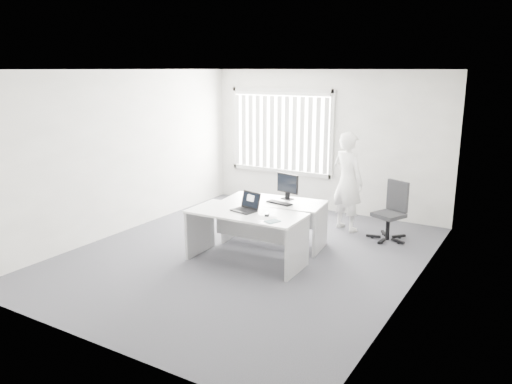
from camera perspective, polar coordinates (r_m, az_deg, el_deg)
The scene contains 18 objects.
ground at distance 7.81m, azimuth -1.13°, elevation -7.19°, with size 6.00×6.00×0.00m, color #52525A.
wall_back at distance 10.05m, azimuth 7.99°, elevation 5.71°, with size 5.00×0.02×2.80m, color silver.
wall_front at distance 5.20m, azimuth -19.05°, elevation -2.61°, with size 5.00×0.02×2.80m, color silver.
wall_left at distance 8.98m, azimuth -14.86°, elevation 4.41°, with size 0.02×6.00×2.80m, color silver.
wall_right at distance 6.48m, azimuth 17.91°, elevation 0.64°, with size 0.02×6.00×2.80m, color silver.
ceiling at distance 7.29m, azimuth -1.24°, elevation 13.82°, with size 5.00×6.00×0.02m, color silver.
window at distance 10.43m, azimuth 2.84°, elevation 6.95°, with size 2.32×0.06×1.76m, color #B7B7B2.
blinds at distance 10.38m, azimuth 2.68°, elevation 6.75°, with size 2.20×0.10×1.50m, color silver, non-canonical shape.
desk_near at distance 7.34m, azimuth -1.14°, elevation -3.94°, with size 1.73×0.85×0.78m.
desk_far at distance 8.13m, azimuth 2.08°, elevation -2.40°, with size 1.69×0.94×0.73m.
office_chair at distance 8.70m, azimuth 15.07°, elevation -3.29°, with size 0.75×0.75×1.00m.
person at distance 8.93m, azimuth 10.43°, elevation 1.20°, with size 0.64×0.42×1.76m, color white.
laptop at distance 7.29m, azimuth -1.42°, elevation -1.20°, with size 0.35×0.31×0.27m, color black, non-canonical shape.
paper_sheet at distance 6.99m, azimuth 1.08°, elevation -3.00°, with size 0.30×0.21×0.00m, color white.
mouse at distance 7.09m, azimuth 1.26°, elevation -2.58°, with size 0.06×0.10×0.04m, color #A8A8AB, non-canonical shape.
booklet at distance 6.84m, azimuth 1.89°, elevation -3.36°, with size 0.14×0.20×0.01m, color white.
keyboard at distance 7.91m, azimuth 2.68°, elevation -1.26°, with size 0.44×0.15×0.02m, color black.
monitor at distance 8.14m, azimuth 3.63°, elevation 0.63°, with size 0.42×0.13×0.42m, color black, non-canonical shape.
Camera 1 is at (3.88, -6.17, 2.81)m, focal length 35.00 mm.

